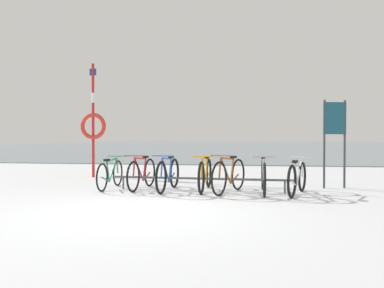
{
  "coord_description": "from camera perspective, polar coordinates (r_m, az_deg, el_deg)",
  "views": [
    {
      "loc": [
        1.68,
        -5.64,
        1.18
      ],
      "look_at": [
        0.26,
        3.96,
        1.02
      ],
      "focal_mm": 33.86,
      "sensor_mm": 36.0,
      "label": 1
    }
  ],
  "objects": [
    {
      "name": "ground",
      "position": [
        59.57,
        6.78,
        -0.22
      ],
      "size": [
        80.0,
        132.0,
        0.08
      ],
      "color": "silver"
    },
    {
      "name": "bike_rack",
      "position": [
        8.03,
        1.38,
        -5.54
      ],
      "size": [
        4.01,
        0.2,
        0.31
      ],
      "color": "#4C5156",
      "rests_on": "ground"
    },
    {
      "name": "bicycle_0",
      "position": [
        8.63,
        -12.72,
        -4.62
      ],
      "size": [
        0.46,
        1.63,
        0.75
      ],
      "color": "black",
      "rests_on": "ground"
    },
    {
      "name": "bicycle_1",
      "position": [
        8.4,
        -7.89,
        -4.62
      ],
      "size": [
        0.46,
        1.67,
        0.8
      ],
      "color": "black",
      "rests_on": "ground"
    },
    {
      "name": "bicycle_2",
      "position": [
        8.07,
        -3.78,
        -4.81
      ],
      "size": [
        0.46,
        1.71,
        0.81
      ],
      "color": "black",
      "rests_on": "ground"
    },
    {
      "name": "bicycle_3",
      "position": [
        8.09,
        2.09,
        -4.82
      ],
      "size": [
        0.46,
        1.79,
        0.8
      ],
      "color": "black",
      "rests_on": "ground"
    },
    {
      "name": "bicycle_4",
      "position": [
        7.8,
        5.87,
        -4.94
      ],
      "size": [
        0.7,
        1.59,
        0.83
      ],
      "color": "black",
      "rests_on": "ground"
    },
    {
      "name": "bicycle_5",
      "position": [
        7.87,
        11.19,
        -4.97
      ],
      "size": [
        0.46,
        1.77,
        0.81
      ],
      "color": "black",
      "rests_on": "ground"
    },
    {
      "name": "bicycle_6",
      "position": [
        7.84,
        16.26,
        -5.16
      ],
      "size": [
        0.66,
        1.54,
        0.77
      ],
      "color": "black",
      "rests_on": "ground"
    },
    {
      "name": "info_sign",
      "position": [
        9.1,
        21.53,
        2.33
      ],
      "size": [
        0.54,
        0.17,
        2.06
      ],
      "color": "#33383D",
      "rests_on": "ground"
    },
    {
      "name": "rescue_post",
      "position": [
        11.26,
        -15.31,
        3.1
      ],
      "size": [
        0.8,
        0.12,
        3.4
      ],
      "color": "red",
      "rests_on": "ground"
    }
  ]
}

